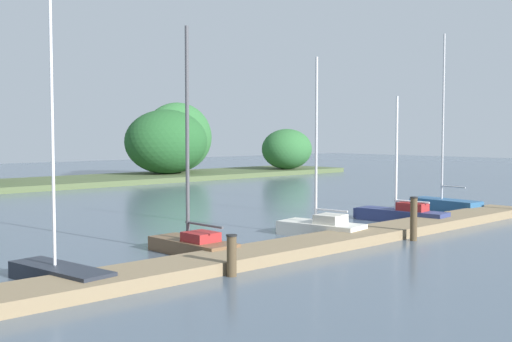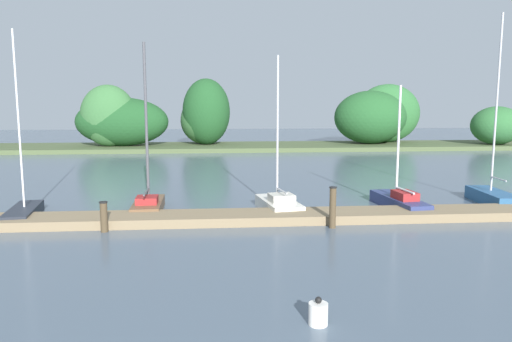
{
  "view_description": "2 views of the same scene",
  "coord_description": "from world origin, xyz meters",
  "px_view_note": "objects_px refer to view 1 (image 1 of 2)",
  "views": [
    {
      "loc": [
        -14.91,
        0.6,
        3.76
      ],
      "look_at": [
        -0.71,
        15.78,
        2.53
      ],
      "focal_mm": 44.38,
      "sensor_mm": 36.0,
      "label": 1
    },
    {
      "loc": [
        -0.13,
        -4.41,
        4.65
      ],
      "look_at": [
        1.59,
        15.98,
        1.73
      ],
      "focal_mm": 34.22,
      "sensor_mm": 36.0,
      "label": 2
    }
  ],
  "objects_px": {
    "sailboat_1": "(57,270)",
    "sailboat_2": "(191,240)",
    "sailboat_4": "(400,213)",
    "mooring_piling_2": "(414,219)",
    "sailboat_5": "(443,203)",
    "mooring_piling_1": "(232,255)",
    "sailboat_3": "(319,226)"
  },
  "relations": [
    {
      "from": "sailboat_4",
      "to": "sailboat_5",
      "type": "height_order",
      "value": "sailboat_5"
    },
    {
      "from": "sailboat_2",
      "to": "mooring_piling_2",
      "type": "bearing_deg",
      "value": -117.03
    },
    {
      "from": "mooring_piling_2",
      "to": "sailboat_5",
      "type": "bearing_deg",
      "value": 24.16
    },
    {
      "from": "sailboat_5",
      "to": "mooring_piling_2",
      "type": "relative_size",
      "value": 5.51
    },
    {
      "from": "sailboat_3",
      "to": "sailboat_4",
      "type": "distance_m",
      "value": 5.32
    },
    {
      "from": "sailboat_5",
      "to": "mooring_piling_2",
      "type": "bearing_deg",
      "value": 118.23
    },
    {
      "from": "sailboat_4",
      "to": "sailboat_2",
      "type": "bearing_deg",
      "value": 81.99
    },
    {
      "from": "sailboat_2",
      "to": "sailboat_5",
      "type": "relative_size",
      "value": 0.83
    },
    {
      "from": "mooring_piling_1",
      "to": "sailboat_4",
      "type": "bearing_deg",
      "value": 13.65
    },
    {
      "from": "sailboat_3",
      "to": "sailboat_1",
      "type": "bearing_deg",
      "value": 82.07
    },
    {
      "from": "sailboat_4",
      "to": "mooring_piling_2",
      "type": "distance_m",
      "value": 4.8
    },
    {
      "from": "sailboat_2",
      "to": "sailboat_4",
      "type": "height_order",
      "value": "sailboat_2"
    },
    {
      "from": "mooring_piling_2",
      "to": "sailboat_4",
      "type": "bearing_deg",
      "value": 39.84
    },
    {
      "from": "sailboat_4",
      "to": "sailboat_1",
      "type": "bearing_deg",
      "value": 85.54
    },
    {
      "from": "mooring_piling_2",
      "to": "sailboat_1",
      "type": "bearing_deg",
      "value": 167.77
    },
    {
      "from": "sailboat_1",
      "to": "sailboat_5",
      "type": "height_order",
      "value": "sailboat_5"
    },
    {
      "from": "sailboat_1",
      "to": "sailboat_3",
      "type": "bearing_deg",
      "value": -96.01
    },
    {
      "from": "sailboat_4",
      "to": "sailboat_5",
      "type": "bearing_deg",
      "value": -87.78
    },
    {
      "from": "sailboat_2",
      "to": "mooring_piling_1",
      "type": "relative_size",
      "value": 6.39
    },
    {
      "from": "sailboat_2",
      "to": "sailboat_5",
      "type": "bearing_deg",
      "value": -90.32
    },
    {
      "from": "sailboat_3",
      "to": "mooring_piling_2",
      "type": "xyz_separation_m",
      "value": [
        1.65,
        -2.94,
        0.41
      ]
    },
    {
      "from": "sailboat_2",
      "to": "sailboat_4",
      "type": "distance_m",
      "value": 10.86
    },
    {
      "from": "sailboat_2",
      "to": "sailboat_5",
      "type": "height_order",
      "value": "sailboat_5"
    },
    {
      "from": "sailboat_4",
      "to": "mooring_piling_2",
      "type": "xyz_separation_m",
      "value": [
        -3.67,
        -3.06,
        0.42
      ]
    },
    {
      "from": "sailboat_2",
      "to": "mooring_piling_1",
      "type": "distance_m",
      "value": 3.46
    },
    {
      "from": "sailboat_1",
      "to": "sailboat_2",
      "type": "xyz_separation_m",
      "value": [
        4.83,
        0.82,
        0.1
      ]
    },
    {
      "from": "sailboat_3",
      "to": "mooring_piling_1",
      "type": "xyz_separation_m",
      "value": [
        -6.66,
        -2.79,
        0.19
      ]
    },
    {
      "from": "sailboat_1",
      "to": "mooring_piling_1",
      "type": "bearing_deg",
      "value": -131.4
    },
    {
      "from": "sailboat_1",
      "to": "sailboat_2",
      "type": "distance_m",
      "value": 4.9
    },
    {
      "from": "sailboat_1",
      "to": "sailboat_5",
      "type": "relative_size",
      "value": 0.87
    },
    {
      "from": "sailboat_4",
      "to": "mooring_piling_2",
      "type": "height_order",
      "value": "sailboat_4"
    },
    {
      "from": "sailboat_2",
      "to": "sailboat_5",
      "type": "xyz_separation_m",
      "value": [
        15.55,
        0.34,
        -0.0
      ]
    }
  ]
}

